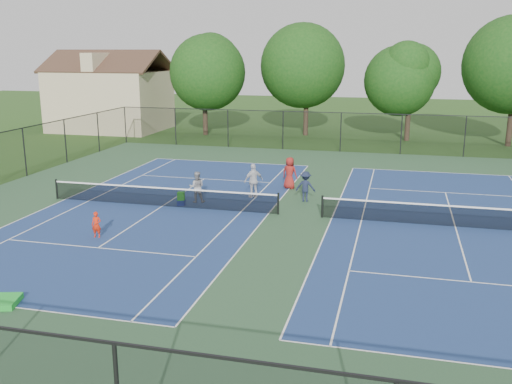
% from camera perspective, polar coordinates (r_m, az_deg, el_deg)
% --- Properties ---
extents(ground, '(140.00, 140.00, 0.00)m').
position_cam_1_polar(ground, '(27.07, 4.40, -2.41)').
color(ground, '#234716').
rests_on(ground, ground).
extents(court_pad, '(36.00, 36.00, 0.01)m').
position_cam_1_polar(court_pad, '(27.07, 4.40, -2.40)').
color(court_pad, '#2B4D34').
rests_on(court_pad, ground).
extents(tennis_court_left, '(12.00, 23.83, 1.07)m').
position_cam_1_polar(tennis_court_left, '(29.00, -9.35, -1.24)').
color(tennis_court_left, navy).
rests_on(tennis_court_left, ground).
extents(tennis_court_right, '(12.00, 23.83, 1.07)m').
position_cam_1_polar(tennis_court_right, '(26.83, 19.32, -3.12)').
color(tennis_court_right, navy).
rests_on(tennis_court_right, ground).
extents(perimeter_fence, '(36.08, 36.08, 3.02)m').
position_cam_1_polar(perimeter_fence, '(26.66, 4.47, 0.89)').
color(perimeter_fence, black).
rests_on(perimeter_fence, ground).
extents(tree_back_a, '(6.80, 6.80, 9.15)m').
position_cam_1_polar(tree_back_a, '(52.56, -5.21, 12.25)').
color(tree_back_a, '#2D2116').
rests_on(tree_back_a, ground).
extents(tree_back_b, '(7.60, 7.60, 10.03)m').
position_cam_1_polar(tree_back_b, '(52.28, 5.13, 12.85)').
color(tree_back_b, '#2D2116').
rests_on(tree_back_b, ground).
extents(tree_back_c, '(6.00, 6.00, 8.40)m').
position_cam_1_polar(tree_back_c, '(50.66, 15.20, 11.13)').
color(tree_back_c, '#2D2116').
rests_on(tree_back_c, ground).
extents(clapboard_house, '(10.80, 8.10, 7.65)m').
position_cam_1_polar(clapboard_house, '(57.69, -14.35, 9.10)').
color(clapboard_house, tan).
rests_on(clapboard_house, ground).
extents(child_player, '(0.44, 0.32, 1.11)m').
position_cam_1_polar(child_player, '(24.73, -15.67, -3.17)').
color(child_player, red).
rests_on(child_player, ground).
extents(instructor, '(0.92, 0.80, 1.62)m').
position_cam_1_polar(instructor, '(29.35, -5.94, 0.50)').
color(instructor, '#969598').
rests_on(instructor, ground).
extents(bystander_a, '(1.11, 1.04, 1.84)m').
position_cam_1_polar(bystander_a, '(30.10, -0.24, 1.13)').
color(bystander_a, silver).
rests_on(bystander_a, ground).
extents(bystander_b, '(1.03, 0.60, 1.59)m').
position_cam_1_polar(bystander_b, '(29.47, 4.97, 0.55)').
color(bystander_b, '#182036').
rests_on(bystander_b, ground).
extents(bystander_c, '(1.00, 0.78, 1.80)m').
position_cam_1_polar(bystander_c, '(32.15, 3.39, 1.91)').
color(bystander_c, maroon).
rests_on(bystander_c, ground).
extents(ball_crate, '(0.38, 0.33, 0.28)m').
position_cam_1_polar(ball_crate, '(29.02, -7.48, -1.07)').
color(ball_crate, navy).
rests_on(ball_crate, ground).
extents(ball_hopper, '(0.38, 0.33, 0.42)m').
position_cam_1_polar(ball_hopper, '(28.93, -7.51, -0.40)').
color(ball_hopper, green).
rests_on(ball_hopper, ball_crate).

